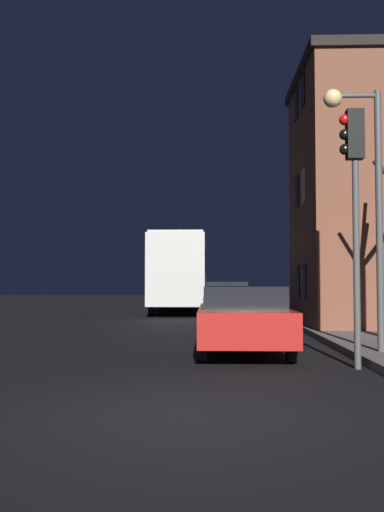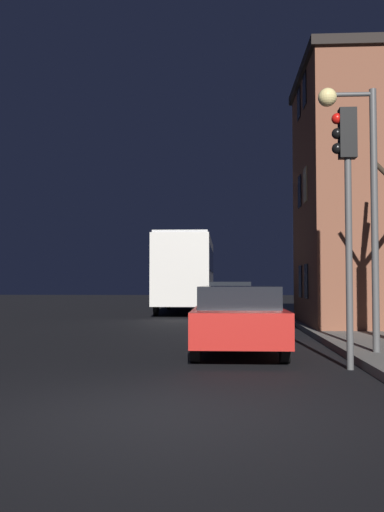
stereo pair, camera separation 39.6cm
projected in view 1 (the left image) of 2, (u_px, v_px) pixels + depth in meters
ground_plane at (188, 413)px, 6.69m from camera, size 120.00×120.00×0.00m
brick_building at (361, 196)px, 19.00m from camera, size 4.26×5.72×8.49m
streetlamp at (363, 174)px, 11.46m from camera, size 1.16×0.38×5.29m
traffic_light at (354, 183)px, 10.23m from camera, size 0.43×0.24×4.65m
bus at (181, 268)px, 28.85m from camera, size 2.56×9.39×3.79m
car_near_lane at (242, 317)px, 12.38m from camera, size 1.87×4.73×1.45m
car_mid_lane at (226, 301)px, 22.14m from camera, size 1.74×4.64×1.55m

